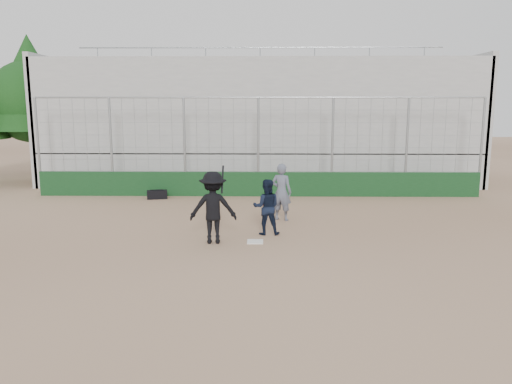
{
  "coord_description": "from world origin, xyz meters",
  "views": [
    {
      "loc": [
        0.24,
        -13.23,
        3.73
      ],
      "look_at": [
        0.0,
        1.4,
        1.15
      ],
      "focal_mm": 35.0,
      "sensor_mm": 36.0,
      "label": 1
    }
  ],
  "objects_px": {
    "equipment_bag": "(157,195)",
    "catcher_crouched": "(266,216)",
    "umpire": "(281,195)",
    "batter_at_plate": "(213,207)"
  },
  "relations": [
    {
      "from": "umpire",
      "to": "batter_at_plate",
      "type": "bearing_deg",
      "value": 77.62
    },
    {
      "from": "batter_at_plate",
      "to": "umpire",
      "type": "relative_size",
      "value": 1.24
    },
    {
      "from": "catcher_crouched",
      "to": "equipment_bag",
      "type": "height_order",
      "value": "catcher_crouched"
    },
    {
      "from": "catcher_crouched",
      "to": "equipment_bag",
      "type": "relative_size",
      "value": 1.3
    },
    {
      "from": "umpire",
      "to": "equipment_bag",
      "type": "bearing_deg",
      "value": -13.75
    },
    {
      "from": "catcher_crouched",
      "to": "umpire",
      "type": "relative_size",
      "value": 0.66
    },
    {
      "from": "batter_at_plate",
      "to": "catcher_crouched",
      "type": "relative_size",
      "value": 1.89
    },
    {
      "from": "batter_at_plate",
      "to": "umpire",
      "type": "bearing_deg",
      "value": 54.48
    },
    {
      "from": "equipment_bag",
      "to": "catcher_crouched",
      "type": "bearing_deg",
      "value": -51.59
    },
    {
      "from": "catcher_crouched",
      "to": "umpire",
      "type": "xyz_separation_m",
      "value": [
        0.49,
        1.85,
        0.29
      ]
    }
  ]
}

